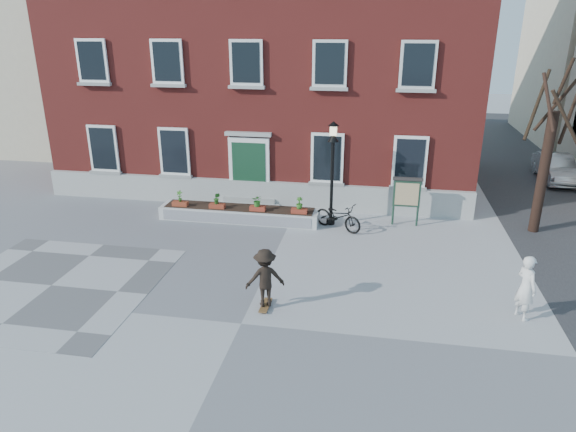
% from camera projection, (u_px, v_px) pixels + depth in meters
% --- Properties ---
extents(ground, '(100.00, 100.00, 0.00)m').
position_uv_depth(ground, '(241.00, 324.00, 13.08)').
color(ground, '#99999C').
rests_on(ground, ground).
extents(checker_patch, '(6.00, 6.00, 0.01)m').
position_uv_depth(checker_patch, '(51.00, 285.00, 14.99)').
color(checker_patch, '#555558').
rests_on(checker_patch, ground).
extents(distant_building, '(10.00, 12.00, 13.00)m').
position_uv_depth(distant_building, '(43.00, 36.00, 32.22)').
color(distant_building, beige).
rests_on(distant_building, ground).
extents(bicycle, '(2.05, 1.56, 1.03)m').
position_uv_depth(bicycle, '(338.00, 216.00, 18.95)').
color(bicycle, black).
rests_on(bicycle, ground).
extents(parked_car, '(1.43, 3.92, 1.28)m').
position_uv_depth(parked_car, '(556.00, 168.00, 24.86)').
color(parked_car, silver).
rests_on(parked_car, ground).
extents(bystander, '(0.66, 0.76, 1.75)m').
position_uv_depth(bystander, '(526.00, 288.00, 13.06)').
color(bystander, silver).
rests_on(bystander, ground).
extents(brick_building, '(18.40, 10.85, 12.60)m').
position_uv_depth(brick_building, '(273.00, 44.00, 24.09)').
color(brick_building, maroon).
rests_on(brick_building, ground).
extents(planter_assembly, '(6.20, 1.12, 1.15)m').
position_uv_depth(planter_assembly, '(239.00, 213.00, 19.92)').
color(planter_assembly, silver).
rests_on(planter_assembly, ground).
extents(bare_tree, '(1.83, 1.83, 6.16)m').
position_uv_depth(bare_tree, '(546.00, 157.00, 18.00)').
color(bare_tree, black).
rests_on(bare_tree, ground).
extents(lamp_post, '(0.40, 0.40, 3.93)m').
position_uv_depth(lamp_post, '(333.00, 159.00, 18.76)').
color(lamp_post, black).
rests_on(lamp_post, ground).
extents(notice_board, '(1.10, 0.16, 1.87)m').
position_uv_depth(notice_board, '(407.00, 193.00, 19.09)').
color(notice_board, '#1B3626').
rests_on(notice_board, ground).
extents(skateboarder, '(1.19, 0.94, 1.70)m').
position_uv_depth(skateboarder, '(265.00, 278.00, 13.54)').
color(skateboarder, brown).
rests_on(skateboarder, ground).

